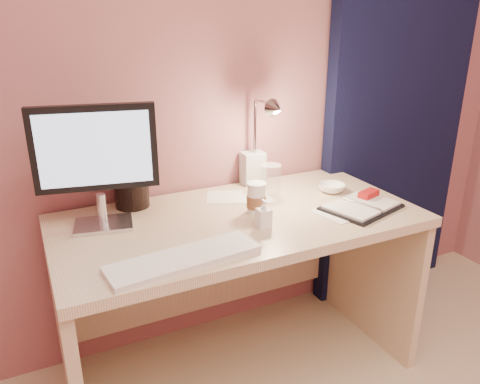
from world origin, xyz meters
name	(u,v)px	position (x,y,z in m)	size (l,w,h in m)	color
room	(385,85)	(0.95, 1.69, 1.14)	(3.50, 3.50, 3.50)	#C6B28E
desk	(232,259)	(0.00, 1.45, 0.50)	(1.40, 0.70, 0.73)	beige
monitor	(96,156)	(-0.49, 1.51, 1.00)	(0.42, 0.19, 0.45)	silver
keyboard	(184,259)	(-0.31, 1.13, 0.74)	(0.49, 0.14, 0.02)	white
planner	(362,205)	(0.48, 1.24, 0.74)	(0.34, 0.29, 0.05)	black
paper_a	(340,212)	(0.37, 1.24, 0.73)	(0.17, 0.17, 0.00)	silver
paper_b	(256,199)	(0.14, 1.51, 0.73)	(0.13, 0.13, 0.00)	silver
paper_c	(225,197)	(0.03, 1.59, 0.73)	(0.15, 0.15, 0.00)	silver
coffee_cup	(256,199)	(0.07, 1.38, 0.79)	(0.08, 0.08, 0.12)	white
clear_cup	(271,182)	(0.20, 1.49, 0.80)	(0.09, 0.09, 0.15)	white
bowl	(332,188)	(0.48, 1.45, 0.75)	(0.12, 0.12, 0.04)	white
lotion_bottle	(264,214)	(0.04, 1.25, 0.78)	(0.05, 0.05, 0.11)	white
dark_jar	(131,184)	(-0.35, 1.66, 0.83)	(0.14, 0.14, 0.19)	black
product_box	(253,168)	(0.22, 1.69, 0.80)	(0.10, 0.08, 0.15)	beige
desk_lamp	(265,134)	(0.22, 1.58, 0.99)	(0.10, 0.25, 0.41)	silver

